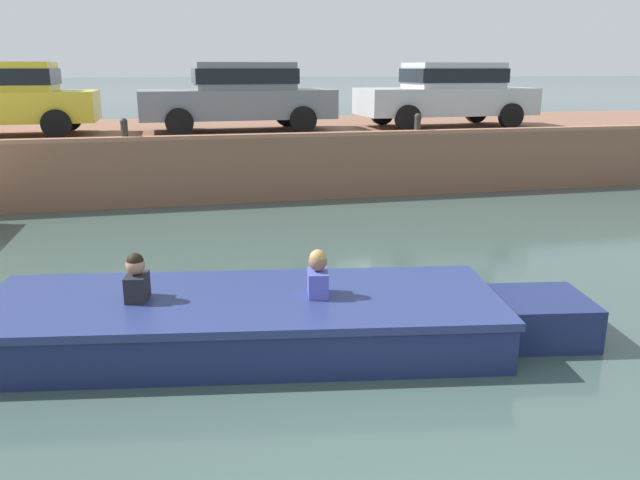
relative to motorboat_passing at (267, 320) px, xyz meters
name	(u,v)px	position (x,y,z in m)	size (l,w,h in m)	color
ground_plane	(317,290)	(0.86, 1.49, -0.27)	(400.00, 400.00, 0.00)	#384C47
far_quay_wall	(244,153)	(0.86, 10.12, 0.41)	(60.00, 6.00, 1.37)	brown
far_wall_coping	(258,136)	(0.86, 7.24, 1.13)	(60.00, 0.24, 0.08)	#9F6C52
motorboat_passing	(267,320)	(0.00, 0.00, 0.00)	(6.40, 2.53, 1.02)	navy
car_leftmost_yellow	(1,96)	(-4.39, 8.79, 1.94)	(3.98, 1.97, 1.54)	yellow
car_left_inner_grey	(240,94)	(0.66, 8.79, 1.94)	(4.41, 2.09, 1.54)	slate
car_centre_silver	(448,92)	(5.80, 8.79, 1.94)	(4.35, 2.02, 1.54)	#B7BABC
mooring_bollard_mid	(124,128)	(-1.83, 7.37, 1.33)	(0.15, 0.15, 0.44)	#2D2B28
mooring_bollard_east	(418,122)	(4.47, 7.37, 1.33)	(0.15, 0.15, 0.44)	#2D2B28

